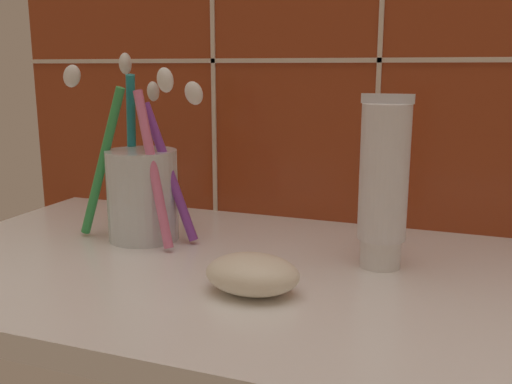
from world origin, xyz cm
name	(u,v)px	position (x,y,z in cm)	size (l,w,h in cm)	color
sink_counter	(317,286)	(0.00, 0.00, 1.00)	(74.76, 34.74, 2.00)	white
toothbrush_cup	(142,186)	(-18.94, 4.09, 7.34)	(14.73, 12.18, 18.48)	silver
toothpaste_tube	(384,183)	(4.57, 3.97, 9.33)	(4.31, 4.10, 14.78)	white
soap_bar	(252,274)	(-3.70, -5.42, 3.50)	(7.36, 5.58, 2.99)	silver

